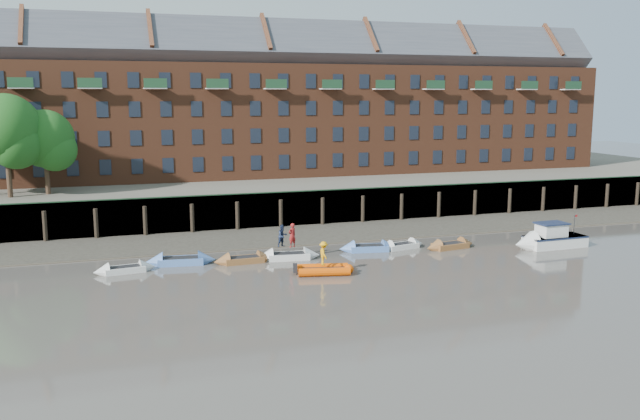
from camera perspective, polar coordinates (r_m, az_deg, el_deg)
name	(u,v)px	position (r m, az deg, el deg)	size (l,w,h in m)	color
ground	(400,291)	(42.52, 6.75, -6.76)	(220.00, 220.00, 0.00)	#554F49
foreshore	(314,234)	(58.87, -0.50, -2.07)	(110.00, 8.00, 0.50)	#3D382F
mud_band	(326,242)	(55.70, 0.53, -2.74)	(110.00, 1.60, 0.10)	#4C4336
river_wall	(300,208)	(62.70, -1.69, 0.14)	(110.00, 1.23, 3.30)	#2D2A26
bank_terrace	(266,189)	(75.73, -4.54, 1.77)	(110.00, 28.00, 3.20)	#5E594D
apartment_terrace	(263,87)	(75.99, -4.83, 10.28)	(80.60, 15.56, 20.98)	brown
rowboat_0	(125,269)	(48.24, -16.12, -4.83)	(4.28, 1.76, 1.21)	silver
rowboat_1	(181,261)	(49.57, -11.66, -4.21)	(5.08, 2.01, 1.43)	#4E77BD
rowboat_2	(244,260)	(49.30, -6.44, -4.18)	(4.44, 1.48, 1.27)	brown
rowboat_3	(289,256)	(50.04, -2.67, -3.90)	(4.84, 1.93, 1.37)	silver
rowboat_4	(368,248)	(52.75, 4.11, -3.21)	(4.75, 2.02, 1.34)	#4E77BD
rowboat_5	(401,246)	(53.82, 6.87, -3.03)	(4.30, 2.01, 1.20)	silver
rowboat_6	(450,246)	(54.46, 10.91, -2.97)	(4.56, 1.95, 1.28)	brown
rib_tender	(326,270)	(46.03, 0.49, -5.04)	(3.91, 2.45, 0.66)	#E84D03
motor_launch	(544,240)	(56.44, 18.37, -2.40)	(6.26, 2.25, 2.55)	silver
person_rower_a	(292,235)	(49.68, -2.36, -2.14)	(0.65, 0.43, 1.79)	maroon
person_rower_b	(282,236)	(49.84, -3.18, -2.19)	(0.80, 0.63, 1.65)	#19233F
person_rib_crew	(324,253)	(45.71, 0.31, -3.67)	(1.05, 0.60, 1.63)	orange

